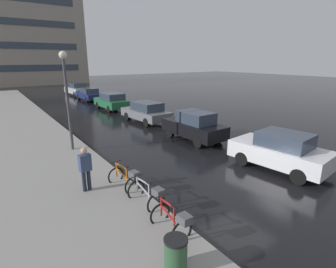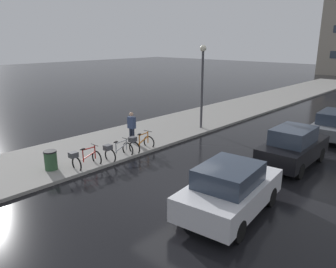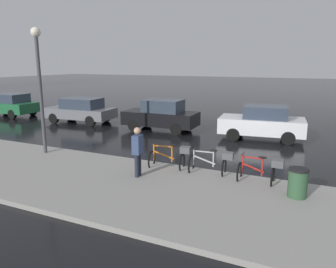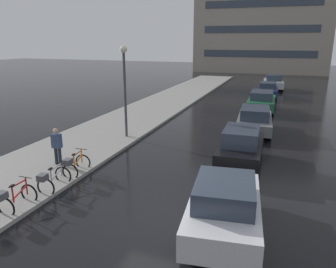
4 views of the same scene
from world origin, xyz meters
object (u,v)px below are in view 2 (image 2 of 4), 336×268
bicycle_second (117,151)px  streetlamp (202,76)px  car_grey (336,125)px  car_black (293,147)px  trash_bin (51,162)px  bicycle_nearest (84,159)px  car_white (230,189)px  pedestrian (132,126)px  bicycle_third (140,143)px

bicycle_second → streetlamp: bearing=94.0°
bicycle_second → car_grey: size_ratio=0.33×
car_black → car_grey: 5.68m
trash_bin → bicycle_second: bearing=71.3°
streetlamp → bicycle_nearest: bearing=-88.0°
car_white → pedestrian: pedestrian is taller
bicycle_third → streetlamp: (-0.42, 5.46, 2.77)m
bicycle_third → car_black: car_black is taller
bicycle_third → streetlamp: 6.13m
car_white → car_grey: 11.14m
bicycle_third → trash_bin: 4.27m
pedestrian → trash_bin: (0.40, -4.78, -0.51)m
car_white → trash_bin: bearing=-163.4°
car_white → car_grey: car_white is taller
car_black → pedestrian: pedestrian is taller
car_black → streetlamp: 7.28m
bicycle_nearest → car_white: 6.61m
car_grey → trash_bin: (-7.04, -13.29, -0.31)m
bicycle_third → car_grey: bearing=55.8°
bicycle_nearest → car_grey: size_ratio=0.30×
bicycle_third → pedestrian: 1.48m
car_white → bicycle_third: bearing=162.5°
bicycle_third → trash_bin: size_ratio=1.57×
bicycle_nearest → trash_bin: size_ratio=1.40×
car_white → bicycle_nearest: bearing=-170.7°
car_white → car_black: bearing=92.8°
streetlamp → trash_bin: size_ratio=5.31×
pedestrian → trash_bin: bearing=-85.2°
bicycle_nearest → bicycle_second: bearing=83.7°
bicycle_nearest → car_grey: (6.30, 12.20, 0.30)m
bicycle_nearest → streetlamp: 8.99m
bicycle_nearest → bicycle_third: (0.12, 3.09, 0.01)m
bicycle_nearest → bicycle_third: bicycle_nearest is taller
bicycle_second → car_grey: (6.12, 10.58, 0.30)m
pedestrian → trash_bin: pedestrian is taller
trash_bin → car_black: bearing=47.4°
streetlamp → bicycle_third: bearing=-85.6°
car_white → car_black: 5.46m
bicycle_nearest → trash_bin: (-0.74, -1.10, -0.01)m
streetlamp → trash_bin: (-0.44, -9.64, -2.79)m
bicycle_third → car_grey: 11.01m
car_grey → pedestrian: bearing=-131.2°
pedestrian → streetlamp: size_ratio=0.35×
bicycle_nearest → pedestrian: bearing=107.2°
bicycle_third → streetlamp: bearing=94.4°
car_white → pedestrian: size_ratio=2.43×
bicycle_second → pedestrian: bearing=122.6°
trash_bin → pedestrian: bearing=94.8°
car_grey → streetlamp: streetlamp is taller
bicycle_third → trash_bin: bearing=-101.6°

